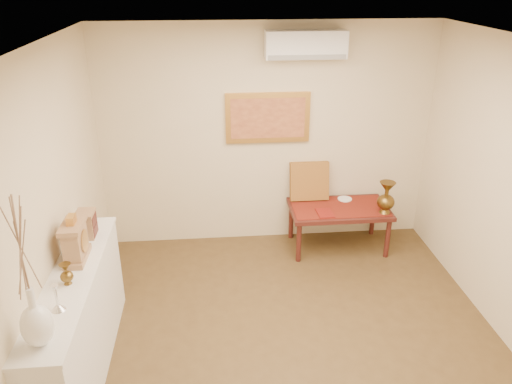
{
  "coord_description": "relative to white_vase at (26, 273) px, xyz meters",
  "views": [
    {
      "loc": [
        -0.67,
        -3.47,
        3.21
      ],
      "look_at": [
        -0.24,
        1.15,
        1.13
      ],
      "focal_mm": 35.0,
      "sensor_mm": 36.0,
      "label": 1
    }
  ],
  "objects": [
    {
      "name": "table_cloth",
      "position": [
        2.68,
        2.68,
        -0.97
      ],
      "size": [
        1.14,
        0.59,
        0.01
      ],
      "primitive_type": "cube",
      "color": "maroon",
      "rests_on": "low_table"
    },
    {
      "name": "wall_back",
      "position": [
        1.83,
        3.05,
        -0.17
      ],
      "size": [
        4.0,
        0.02,
        2.7
      ],
      "primitive_type": "cube",
      "color": "beige",
      "rests_on": "ground"
    },
    {
      "name": "wooden_chest",
      "position": [
        -0.0,
        1.44,
        -0.42
      ],
      "size": [
        0.16,
        0.21,
        0.24
      ],
      "color": "#A37B54",
      "rests_on": "display_ledge"
    },
    {
      "name": "white_vase",
      "position": [
        0.0,
        0.0,
        0.0
      ],
      "size": [
        0.21,
        0.21,
        1.09
      ],
      "primitive_type": null,
      "color": "white",
      "rests_on": "display_ledge"
    },
    {
      "name": "brass_urn_small",
      "position": [
        0.0,
        0.68,
        -0.43
      ],
      "size": [
        0.1,
        0.1,
        0.23
      ],
      "primitive_type": null,
      "color": "brown",
      "rests_on": "display_ledge"
    },
    {
      "name": "ceiling",
      "position": [
        1.83,
        0.8,
        1.18
      ],
      "size": [
        4.5,
        4.5,
        0.0
      ],
      "primitive_type": "plane",
      "rotation": [
        3.14,
        0.0,
        0.0
      ],
      "color": "silver",
      "rests_on": "ground"
    },
    {
      "name": "display_ledge",
      "position": [
        0.0,
        0.8,
        -1.03
      ],
      "size": [
        0.37,
        2.02,
        0.98
      ],
      "color": "white",
      "rests_on": "floor"
    },
    {
      "name": "brass_urn_tall",
      "position": [
        3.18,
        2.48,
        -0.73
      ],
      "size": [
        0.21,
        0.21,
        0.47
      ],
      "primitive_type": null,
      "color": "brown",
      "rests_on": "table_cloth"
    },
    {
      "name": "ac_unit",
      "position": [
        2.23,
        2.92,
        0.92
      ],
      "size": [
        0.9,
        0.25,
        0.3
      ],
      "color": "white",
      "rests_on": "wall_back"
    },
    {
      "name": "low_table",
      "position": [
        2.68,
        2.68,
        -1.04
      ],
      "size": [
        1.2,
        0.7,
        0.55
      ],
      "color": "#491A15",
      "rests_on": "floor"
    },
    {
      "name": "floor",
      "position": [
        1.83,
        0.8,
        -1.52
      ],
      "size": [
        4.5,
        4.5,
        0.0
      ],
      "primitive_type": "plane",
      "color": "brown",
      "rests_on": "ground"
    },
    {
      "name": "candlestick",
      "position": [
        0.02,
        0.36,
        -0.44
      ],
      "size": [
        0.1,
        0.1,
        0.21
      ],
      "primitive_type": null,
      "color": "silver",
      "rests_on": "display_ledge"
    },
    {
      "name": "cushion",
      "position": [
        2.35,
        2.95,
        -0.73
      ],
      "size": [
        0.48,
        0.2,
        0.49
      ],
      "primitive_type": "cube",
      "rotation": [
        -0.21,
        0.0,
        0.0
      ],
      "color": "maroon",
      "rests_on": "table_cloth"
    },
    {
      "name": "plate",
      "position": [
        2.8,
        2.88,
        -0.96
      ],
      "size": [
        0.18,
        0.18,
        0.01
      ],
      "primitive_type": "cylinder",
      "color": "white",
      "rests_on": "table_cloth"
    },
    {
      "name": "wall_left",
      "position": [
        -0.17,
        0.8,
        -0.17
      ],
      "size": [
        0.02,
        4.5,
        2.7
      ],
      "primitive_type": "cube",
      "color": "beige",
      "rests_on": "ground"
    },
    {
      "name": "painting",
      "position": [
        1.83,
        3.02,
        0.08
      ],
      "size": [
        1.0,
        0.06,
        0.6
      ],
      "color": "gold",
      "rests_on": "wall_back"
    },
    {
      "name": "menu",
      "position": [
        2.46,
        2.52,
        -0.96
      ],
      "size": [
        0.19,
        0.26,
        0.01
      ],
      "primitive_type": "cube",
      "rotation": [
        0.0,
        0.0,
        0.04
      ],
      "color": "maroon",
      "rests_on": "table_cloth"
    },
    {
      "name": "mantel_clock",
      "position": [
        -0.0,
        1.04,
        -0.37
      ],
      "size": [
        0.17,
        0.36,
        0.41
      ],
      "color": "#A37B54",
      "rests_on": "display_ledge"
    }
  ]
}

